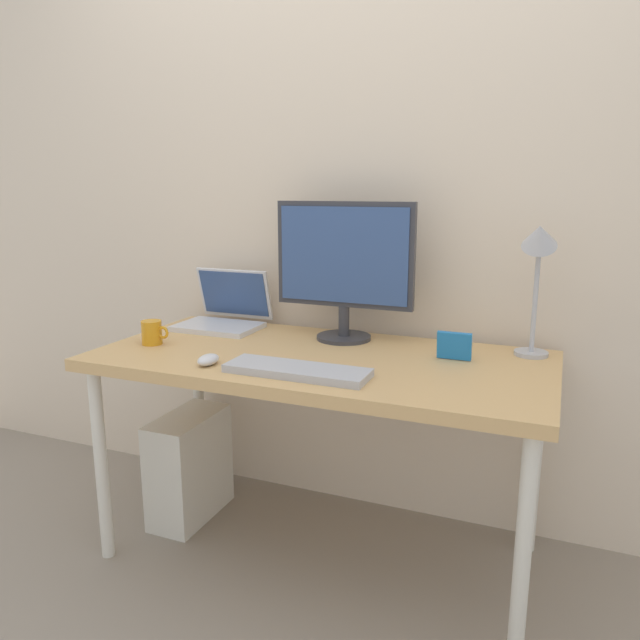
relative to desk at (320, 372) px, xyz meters
The scene contains 11 objects.
ground_plane 0.68m from the desk, ahead, with size 6.00×6.00×0.00m, color gray.
back_wall 0.75m from the desk, 90.00° to the left, with size 4.40×0.04×2.60m, color beige.
desk is the anchor object (origin of this frame).
monitor 0.41m from the desk, 90.77° to the left, with size 0.51×0.20×0.50m.
laptop 0.58m from the desk, 154.10° to the left, with size 0.32×0.28×0.22m.
desk_lamp 0.80m from the desk, 19.46° to the left, with size 0.11×0.16×0.46m.
keyboard 0.23m from the desk, 85.76° to the right, with size 0.44×0.14×0.02m, color #B2B2B7.
mouse 0.38m from the desk, 139.81° to the right, with size 0.06×0.09×0.03m, color silver.
coffee_mug 0.62m from the desk, behind, with size 0.11×0.07×0.09m.
photo_frame 0.45m from the desk, 14.32° to the left, with size 0.11×0.02×0.09m, color #1E72BF.
computer_tower 0.74m from the desk, behind, with size 0.18×0.36×0.42m, color silver.
Camera 1 is at (0.73, -1.80, 1.29)m, focal length 33.81 mm.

